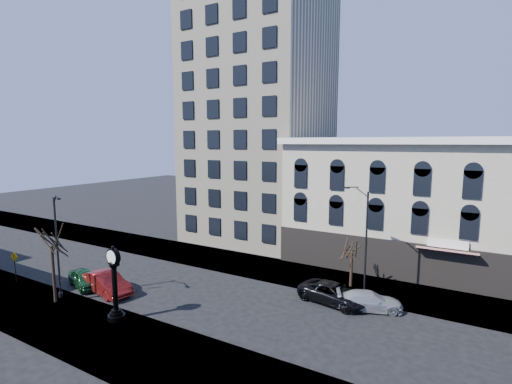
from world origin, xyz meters
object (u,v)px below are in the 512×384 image
Objects in this scene: car_near_a at (84,278)px; warning_sign at (15,261)px; street_clock at (115,286)px; street_lamp_near at (57,219)px; car_near_b at (106,283)px.

warning_sign is at bearing 130.14° from car_near_a.
warning_sign is at bearing -177.63° from street_clock.
car_near_a is (-7.26, 2.75, -1.73)m from street_clock.
warning_sign is 0.63× the size of car_near_a.
car_near_a is (-1.09, 2.68, -5.67)m from street_lamp_near.
car_near_a is at bearing 100.50° from car_near_b.
warning_sign is at bearing 115.89° from car_near_b.
warning_sign is 6.44m from car_near_a.
warning_sign reaches higher than car_near_b.
street_lamp_near is 1.97× the size of car_near_a.
warning_sign is (-6.92, 0.23, -4.44)m from street_lamp_near.
street_lamp_near is 1.60× the size of car_near_b.
street_clock is 1.22× the size of car_near_a.
street_lamp_near reaches higher than warning_sign.
street_lamp_near reaches higher than car_near_a.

